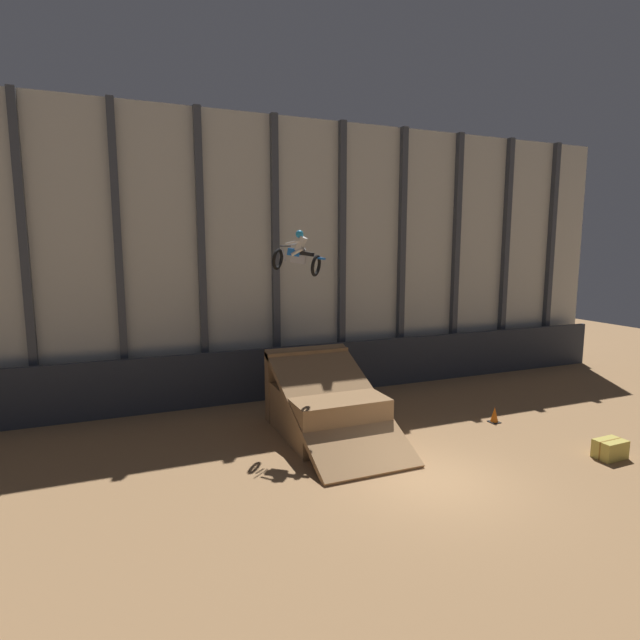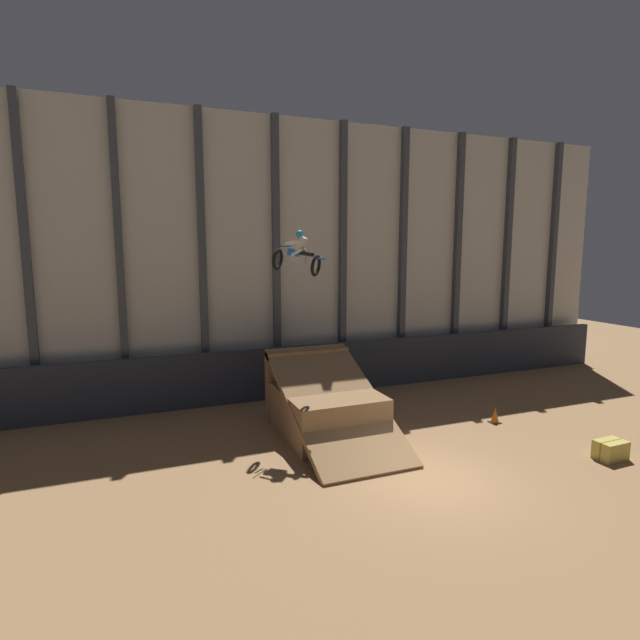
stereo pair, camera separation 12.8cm
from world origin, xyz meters
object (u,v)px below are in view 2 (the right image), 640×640
object	(u,v)px
traffic_cone_near_ramp	(495,415)
rider_bike_solo	(298,256)
dirt_ramp	(323,405)
hay_bale_trackside	(611,450)

from	to	relation	value
traffic_cone_near_ramp	rider_bike_solo	bearing A→B (deg)	161.94
dirt_ramp	traffic_cone_near_ramp	size ratio (longest dim) A/B	9.85
hay_bale_trackside	dirt_ramp	bearing A→B (deg)	143.14
dirt_ramp	rider_bike_solo	distance (m)	5.16
traffic_cone_near_ramp	hay_bale_trackside	world-z (taller)	traffic_cone_near_ramp
rider_bike_solo	hay_bale_trackside	xyz separation A→B (m)	(7.78, -5.94, -5.71)
rider_bike_solo	traffic_cone_near_ramp	world-z (taller)	rider_bike_solo
traffic_cone_near_ramp	dirt_ramp	bearing A→B (deg)	165.40
dirt_ramp	rider_bike_solo	size ratio (longest dim) A/B	3.40
traffic_cone_near_ramp	hay_bale_trackside	size ratio (longest dim) A/B	0.63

